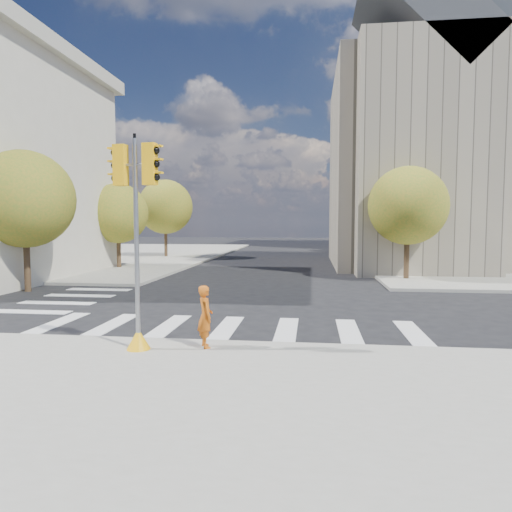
{
  "coord_description": "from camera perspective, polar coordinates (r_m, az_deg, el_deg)",
  "views": [
    {
      "loc": [
        2.4,
        -15.31,
        3.16
      ],
      "look_at": [
        0.66,
        -1.05,
        2.1
      ],
      "focal_mm": 32.0,
      "sensor_mm": 36.0,
      "label": 1
    }
  ],
  "objects": [
    {
      "name": "tree_lw_near",
      "position": [
        23.25,
        -26.94,
        6.34
      ],
      "size": [
        4.4,
        4.4,
        6.41
      ],
      "color": "#382616",
      "rests_on": "ground"
    },
    {
      "name": "tree_re_near",
      "position": [
        25.83,
        18.44,
        5.98
      ],
      "size": [
        4.2,
        4.2,
        6.16
      ],
      "color": "#382616",
      "rests_on": "ground"
    },
    {
      "name": "traffic_signal",
      "position": [
        11.04,
        -14.67,
        -0.31
      ],
      "size": [
        1.08,
        0.56,
        5.05
      ],
      "rotation": [
        0.0,
        0.0,
        -0.16
      ],
      "color": "#FFB20D",
      "rests_on": "sidewalk_near"
    },
    {
      "name": "office_tower",
      "position": [
        61.71,
        26.27,
        14.85
      ],
      "size": [
        20.0,
        18.0,
        30.0
      ],
      "primitive_type": "cube",
      "color": "#9EA0A3",
      "rests_on": "ground"
    },
    {
      "name": "lamp_far",
      "position": [
        43.69,
        14.4,
        5.95
      ],
      "size": [
        0.35,
        0.18,
        8.11
      ],
      "color": "black",
      "rests_on": "sidewalk_far_right"
    },
    {
      "name": "tree_re_far",
      "position": [
        49.57,
        12.91,
        4.93
      ],
      "size": [
        4.0,
        4.0,
        5.88
      ],
      "color": "#382616",
      "rests_on": "ground"
    },
    {
      "name": "tree_re_mid",
      "position": [
        37.67,
        14.82,
        5.89
      ],
      "size": [
        4.6,
        4.6,
        6.66
      ],
      "color": "#382616",
      "rests_on": "ground"
    },
    {
      "name": "photographer",
      "position": [
        11.12,
        -6.36,
        -7.51
      ],
      "size": [
        0.57,
        0.65,
        1.51
      ],
      "primitive_type": "imported",
      "rotation": [
        0.0,
        0.0,
        2.03
      ],
      "color": "#C45912",
      "rests_on": "sidewalk_near"
    },
    {
      "name": "sidewalk_far_left",
      "position": [
        47.09,
        -21.46,
        0.17
      ],
      "size": [
        28.0,
        40.0,
        0.15
      ],
      "primitive_type": "cube",
      "color": "gray",
      "rests_on": "ground"
    },
    {
      "name": "tree_lw_far",
      "position": [
        41.39,
        -11.27,
        6.04
      ],
      "size": [
        4.8,
        4.8,
        6.95
      ],
      "color": "#382616",
      "rests_on": "ground"
    },
    {
      "name": "civic_building",
      "position": [
        37.09,
        28.21,
        10.07
      ],
      "size": [
        26.0,
        16.0,
        19.39
      ],
      "color": "gray",
      "rests_on": "ground"
    },
    {
      "name": "tree_lw_mid",
      "position": [
        32.03,
        -16.86,
        5.12
      ],
      "size": [
        4.0,
        4.0,
        5.77
      ],
      "color": "#382616",
      "rests_on": "ground"
    },
    {
      "name": "ground",
      "position": [
        15.81,
        -1.94,
        -7.31
      ],
      "size": [
        160.0,
        160.0,
        0.0
      ],
      "primitive_type": "plane",
      "color": "black",
      "rests_on": "ground"
    },
    {
      "name": "lamp_near",
      "position": [
        29.87,
        17.88,
        6.74
      ],
      "size": [
        0.35,
        0.18,
        8.11
      ],
      "color": "black",
      "rests_on": "sidewalk_far_right"
    }
  ]
}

